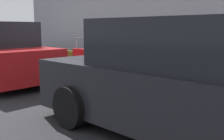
# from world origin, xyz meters

# --- Properties ---
(ground_plane) EXTENTS (40.00, 40.00, 0.00)m
(ground_plane) POSITION_xyz_m (0.00, 0.00, 0.00)
(ground_plane) COLOR black
(sidewalk_curb) EXTENTS (18.00, 5.00, 0.14)m
(sidewalk_curb) POSITION_xyz_m (0.00, -2.50, 0.07)
(sidewalk_curb) COLOR gray
(sidewalk_curb) RESTS_ON ground_plane
(suitcase_red_0) EXTENTS (0.40, 0.21, 0.62)m
(suitcase_red_0) POSITION_xyz_m (-4.07, -0.54, 0.42)
(suitcase_red_0) COLOR red
(suitcase_red_0) RESTS_ON sidewalk_curb
(suitcase_olive_1) EXTENTS (0.41, 0.25, 0.80)m
(suitcase_olive_1) POSITION_xyz_m (-3.60, -0.51, 0.51)
(suitcase_olive_1) COLOR #59601E
(suitcase_olive_1) RESTS_ON sidewalk_curb
(suitcase_silver_2) EXTENTS (0.37, 0.28, 1.09)m
(suitcase_silver_2) POSITION_xyz_m (-3.15, -0.43, 0.53)
(suitcase_silver_2) COLOR #9EA0A8
(suitcase_silver_2) RESTS_ON sidewalk_curb
(suitcase_maroon_3) EXTENTS (0.50, 0.24, 0.69)m
(suitcase_maroon_3) POSITION_xyz_m (-2.65, -0.48, 0.46)
(suitcase_maroon_3) COLOR maroon
(suitcase_maroon_3) RESTS_ON sidewalk_curb
(suitcase_teal_4) EXTENTS (0.48, 0.26, 0.58)m
(suitcase_teal_4) POSITION_xyz_m (-2.11, -0.41, 0.40)
(suitcase_teal_4) COLOR #0F606B
(suitcase_teal_4) RESTS_ON sidewalk_curb
(suitcase_navy_5) EXTENTS (0.41, 0.26, 1.04)m
(suitcase_navy_5) POSITION_xyz_m (-1.60, -0.40, 0.52)
(suitcase_navy_5) COLOR navy
(suitcase_navy_5) RESTS_ON sidewalk_curb
(suitcase_black_6) EXTENTS (0.47, 0.27, 0.56)m
(suitcase_black_6) POSITION_xyz_m (-1.09, -0.46, 0.39)
(suitcase_black_6) COLOR black
(suitcase_black_6) RESTS_ON sidewalk_curb
(suitcase_red_7) EXTENTS (0.45, 0.27, 1.09)m
(suitcase_red_7) POSITION_xyz_m (-0.57, -0.43, 0.52)
(suitcase_red_7) COLOR red
(suitcase_red_7) RESTS_ON sidewalk_curb
(suitcase_olive_8) EXTENTS (0.44, 0.23, 0.73)m
(suitcase_olive_8) POSITION_xyz_m (-0.05, -0.43, 0.48)
(suitcase_olive_8) COLOR #59601E
(suitcase_olive_8) RESTS_ON sidewalk_curb
(fire_hydrant) EXTENTS (0.39, 0.21, 0.72)m
(fire_hydrant) POSITION_xyz_m (0.83, -0.46, 0.52)
(fire_hydrant) COLOR red
(fire_hydrant) RESTS_ON sidewalk_curb
(bollard_post) EXTENTS (0.13, 0.13, 0.92)m
(bollard_post) POSITION_xyz_m (1.45, -0.31, 0.60)
(bollard_post) COLOR brown
(bollard_post) RESTS_ON sidewalk_curb
(parked_car_charcoal_0) EXTENTS (4.69, 2.26, 1.63)m
(parked_car_charcoal_0) POSITION_xyz_m (-5.00, 1.49, 0.76)
(parked_car_charcoal_0) COLOR black
(parked_car_charcoal_0) RESTS_ON ground_plane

